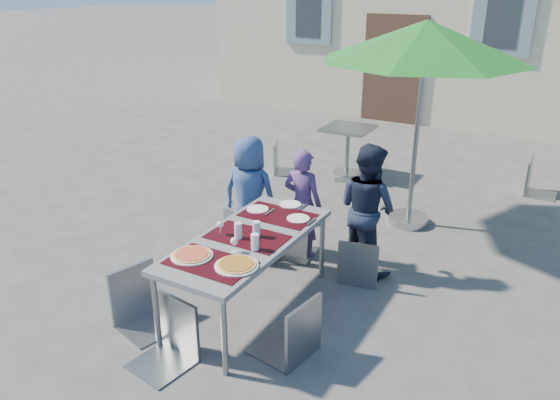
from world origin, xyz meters
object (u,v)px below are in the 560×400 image
Objects in this scene: chair_5 at (166,297)px; bg_chair_l_1 at (540,158)px; cafe_table_0 at (348,142)px; child_2 at (367,208)px; child_1 at (303,203)px; pizza_near_right at (236,265)px; chair_0 at (244,207)px; dining_table at (247,242)px; chair_1 at (293,213)px; chair_4 at (293,293)px; patio_umbrella at (425,43)px; child_0 at (250,194)px; bg_chair_r_0 at (357,146)px; chair_3 at (135,264)px; bg_chair_l_0 at (282,140)px; chair_2 at (361,235)px; pizza_near_left at (192,255)px.

chair_5 is 1.07× the size of bg_chair_l_1.
child_2 is at bearing -63.31° from cafe_table_0.
pizza_near_right is at bearing 99.40° from child_1.
pizza_near_right is 1.63m from chair_0.
bg_chair_l_1 is at bearing 66.23° from dining_table.
chair_4 reaches higher than chair_1.
chair_1 is at bearing -118.32° from patio_umbrella.
child_0 is at bearing -179.96° from chair_1.
chair_0 is (-0.84, 1.39, -0.19)m from pizza_near_right.
chair_1 is at bearing -82.49° from bg_chair_r_0.
chair_3 reaches higher than chair_0.
chair_5 is at bearing 92.15° from child_2.
patio_umbrella is at bearing 89.44° from chair_4.
chair_1 is (0.55, 0.00, -0.11)m from child_0.
chair_3 is at bearing -93.64° from chair_0.
chair_4 is (0.47, 0.10, -0.17)m from pizza_near_right.
chair_3 is 0.42× the size of patio_umbrella.
dining_table is at bearing 113.90° from pizza_near_right.
dining_table is 0.94m from chair_5.
child_2 is 1.82× the size of cafe_table_0.
chair_2 is at bearing -47.42° from bg_chair_l_0.
pizza_near_left is at bearing -171.15° from chair_4.
child_0 is 0.20m from chair_0.
chair_0 is at bearing 96.61° from child_0.
chair_0 is (0.04, -0.18, -0.08)m from child_0.
chair_0 is at bearing -127.65° from patio_umbrella.
chair_4 is 1.03× the size of chair_5.
child_0 is at bearing 14.48° from child_1.
bg_chair_r_0 reaches higher than pizza_near_right.
bg_chair_l_1 reaches higher than dining_table.
chair_2 is (0.83, -0.11, -0.02)m from chair_1.
child_0 is at bearing 88.12° from chair_3.
child_2 is at bearing 64.92° from pizza_near_left.
child_1 is at bearing 161.78° from chair_2.
chair_3 reaches higher than bg_chair_r_0.
pizza_near_left reaches higher than cafe_table_0.
bg_chair_l_1 is at bearing 62.43° from chair_3.
chair_5 is 1.07× the size of bg_chair_r_0.
pizza_near_right is 1.62m from chair_1.
patio_umbrella is 2.81m from bg_chair_l_1.
chair_5 is 4.68m from bg_chair_l_0.
chair_3 is at bearing 81.91° from child_0.
child_1 is at bearing 71.35° from chair_3.
dining_table is 1.96× the size of chair_1.
cafe_table_0 is (-1.41, 2.98, -0.01)m from chair_2.
bg_chair_l_0 is at bearing -74.63° from child_0.
pizza_near_right is 0.35× the size of chair_4.
cafe_table_0 is (-0.62, 2.72, -0.08)m from child_1.
chair_4 reaches higher than chair_2.
patio_umbrella reaches higher than dining_table.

